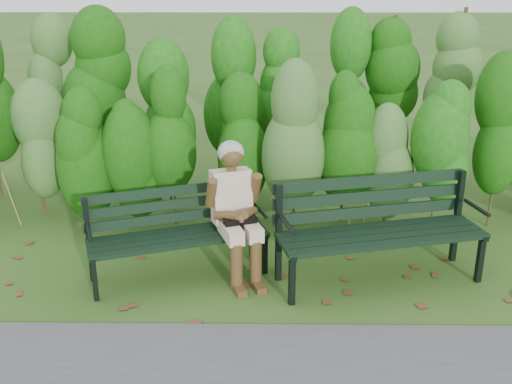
{
  "coord_description": "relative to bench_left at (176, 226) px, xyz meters",
  "views": [
    {
      "loc": [
        0.07,
        -5.38,
        2.88
      ],
      "look_at": [
        0.0,
        0.35,
        0.75
      ],
      "focal_mm": 42.0,
      "sensor_mm": 36.0,
      "label": 1
    }
  ],
  "objects": [
    {
      "name": "hedge_band",
      "position": [
        0.79,
        1.84,
        0.75
      ],
      "size": [
        11.04,
        1.67,
        2.42
      ],
      "color": "#47381E",
      "rests_on": "ground"
    },
    {
      "name": "leaf_litter",
      "position": [
        1.11,
        0.05,
        -0.51
      ],
      "size": [
        5.26,
        2.22,
        0.01
      ],
      "color": "brown",
      "rests_on": "ground"
    },
    {
      "name": "bench_right",
      "position": [
        1.97,
        -0.04,
        0.08
      ],
      "size": [
        2.08,
        1.1,
        0.99
      ],
      "color": "black",
      "rests_on": "ground"
    },
    {
      "name": "seated_woman",
      "position": [
        0.59,
        0.02,
        0.24
      ],
      "size": [
        0.62,
        0.86,
        1.34
      ],
      "color": "beige",
      "rests_on": "ground"
    },
    {
      "name": "ground",
      "position": [
        0.79,
        -0.02,
        -0.51
      ],
      "size": [
        80.0,
        80.0,
        0.0
      ],
      "primitive_type": "plane",
      "color": "#2D5119"
    },
    {
      "name": "bench_left",
      "position": [
        0.0,
        0.0,
        0.0
      ],
      "size": [
        1.82,
        1.11,
        0.87
      ],
      "color": "black",
      "rests_on": "ground"
    }
  ]
}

